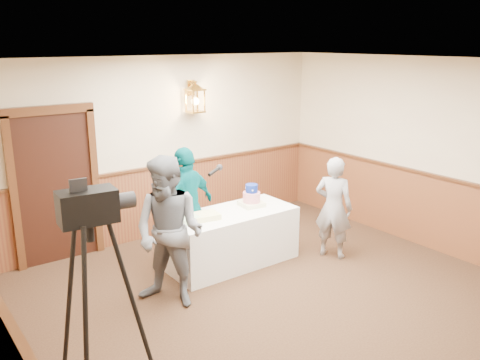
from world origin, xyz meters
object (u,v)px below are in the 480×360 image
(sheet_cake_green, at_px, (185,219))
(assistant_p, at_px, (187,207))
(tv_camera_rig, at_px, (96,307))
(tiered_cake, at_px, (252,198))
(interviewer, at_px, (169,233))
(display_table, at_px, (231,238))
(sheet_cake_yellow, at_px, (205,216))
(baker, at_px, (334,208))

(sheet_cake_green, height_order, assistant_p, assistant_p)
(tv_camera_rig, bearing_deg, tiered_cake, 34.00)
(sheet_cake_green, distance_m, interviewer, 0.73)
(display_table, height_order, interviewer, interviewer)
(display_table, distance_m, sheet_cake_yellow, 0.60)
(interviewer, bearing_deg, baker, 53.81)
(sheet_cake_yellow, distance_m, interviewer, 0.93)
(tiered_cake, distance_m, interviewer, 1.70)
(display_table, relative_size, tv_camera_rig, 0.96)
(display_table, height_order, tv_camera_rig, tv_camera_rig)
(sheet_cake_yellow, bearing_deg, baker, -20.56)
(sheet_cake_yellow, bearing_deg, assistant_p, 98.09)
(interviewer, distance_m, baker, 2.54)
(tiered_cake, relative_size, baker, 0.23)
(interviewer, height_order, assistant_p, interviewer)
(display_table, height_order, sheet_cake_yellow, sheet_cake_yellow)
(interviewer, height_order, baker, interviewer)
(display_table, bearing_deg, sheet_cake_green, 177.52)
(tiered_cake, distance_m, sheet_cake_green, 1.11)
(tiered_cake, bearing_deg, sheet_cake_yellow, -175.78)
(assistant_p, bearing_deg, tv_camera_rig, 25.13)
(assistant_p, relative_size, tv_camera_rig, 0.89)
(interviewer, bearing_deg, assistant_p, 106.62)
(sheet_cake_green, xyz_separation_m, tv_camera_rig, (-1.78, -1.55, 0.05))
(display_table, xyz_separation_m, tiered_cake, (0.39, 0.05, 0.50))
(tiered_cake, height_order, sheet_cake_yellow, tiered_cake)
(interviewer, bearing_deg, sheet_cake_green, 103.59)
(sheet_cake_green, bearing_deg, display_table, -2.48)
(display_table, xyz_separation_m, tv_camera_rig, (-2.49, -1.52, 0.47))
(display_table, distance_m, interviewer, 1.42)
(tiered_cake, bearing_deg, display_table, -172.73)
(interviewer, relative_size, baker, 1.21)
(display_table, xyz_separation_m, baker, (1.30, -0.66, 0.36))
(sheet_cake_green, bearing_deg, assistant_p, 54.51)
(display_table, distance_m, assistant_p, 0.75)
(tiered_cake, xyz_separation_m, sheet_cake_green, (-1.10, -0.02, -0.08))
(sheet_cake_yellow, xyz_separation_m, assistant_p, (-0.05, 0.36, 0.04))
(baker, bearing_deg, tv_camera_rig, 76.45)
(sheet_cake_yellow, bearing_deg, sheet_cake_green, 171.48)
(assistant_p, bearing_deg, baker, 132.52)
(tiered_cake, bearing_deg, assistant_p, 160.79)
(interviewer, bearing_deg, tv_camera_rig, -83.37)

